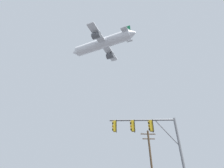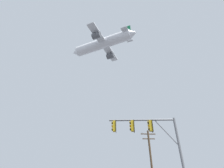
% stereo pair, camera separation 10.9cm
% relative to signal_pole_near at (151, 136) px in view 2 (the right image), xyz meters
% --- Properties ---
extents(signal_pole_near, '(5.70, 0.75, 6.62)m').
position_rel_signal_pole_near_xyz_m(signal_pole_near, '(0.00, 0.00, 0.00)').
color(signal_pole_near, slate).
rests_on(signal_pole_near, ground).
extents(utility_pole, '(2.20, 0.28, 8.64)m').
position_rel_signal_pole_near_xyz_m(utility_pole, '(2.73, 10.98, -0.48)').
color(utility_pole, brown).
rests_on(utility_pole, ground).
extents(airplane, '(21.38, 16.51, 6.17)m').
position_rel_signal_pole_near_xyz_m(airplane, '(-4.97, 24.65, 34.81)').
color(airplane, white).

